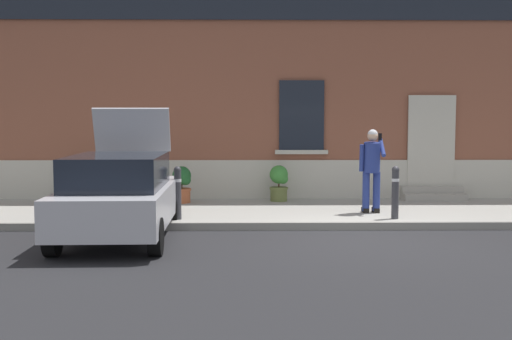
{
  "coord_description": "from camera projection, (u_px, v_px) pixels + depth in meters",
  "views": [
    {
      "loc": [
        -2.02,
        -11.15,
        2.15
      ],
      "look_at": [
        -1.83,
        1.6,
        1.1
      ],
      "focal_mm": 45.02,
      "sensor_mm": 36.0,
      "label": 1
    }
  ],
  "objects": [
    {
      "name": "planter_charcoal",
      "position": [
        86.0,
        183.0,
        15.18
      ],
      "size": [
        0.44,
        0.44,
        0.86
      ],
      "color": "#2D2D30",
      "rests_on": "sidewalk"
    },
    {
      "name": "sidewalk",
      "position": [
        338.0,
        212.0,
        14.11
      ],
      "size": [
        24.0,
        3.6,
        0.15
      ],
      "primitive_type": "cube",
      "color": "#99968E",
      "rests_on": "ground"
    },
    {
      "name": "curb_edge",
      "position": [
        352.0,
        226.0,
        12.25
      ],
      "size": [
        24.0,
        0.12,
        0.15
      ],
      "primitive_type": "cube",
      "color": "gray",
      "rests_on": "ground"
    },
    {
      "name": "planter_olive",
      "position": [
        279.0,
        182.0,
        15.29
      ],
      "size": [
        0.44,
        0.44,
        0.86
      ],
      "color": "#606B38",
      "rests_on": "sidewalk"
    },
    {
      "name": "building_facade",
      "position": [
        326.0,
        55.0,
        16.29
      ],
      "size": [
        24.0,
        1.52,
        7.5
      ],
      "color": "brown",
      "rests_on": "ground"
    },
    {
      "name": "person_on_phone",
      "position": [
        372.0,
        165.0,
        13.35
      ],
      "size": [
        0.51,
        0.47,
        1.75
      ],
      "rotation": [
        0.0,
        0.0,
        -0.08
      ],
      "color": "navy",
      "rests_on": "sidewalk"
    },
    {
      "name": "bollard_near_person",
      "position": [
        395.0,
        190.0,
        12.62
      ],
      "size": [
        0.15,
        0.15,
        1.04
      ],
      "color": "#333338",
      "rests_on": "sidewalk"
    },
    {
      "name": "hatchback_car_silver",
      "position": [
        119.0,
        194.0,
        11.25
      ],
      "size": [
        1.86,
        4.1,
        2.34
      ],
      "color": "#B7B7BF",
      "rests_on": "ground"
    },
    {
      "name": "bollard_far_left",
      "position": [
        178.0,
        191.0,
        12.56
      ],
      "size": [
        0.15,
        0.15,
        1.04
      ],
      "color": "#333338",
      "rests_on": "sidewalk"
    },
    {
      "name": "entrance_stoop",
      "position": [
        433.0,
        194.0,
        15.65
      ],
      "size": [
        1.51,
        0.64,
        0.32
      ],
      "color": "#9E998E",
      "rests_on": "sidewalk"
    },
    {
      "name": "planter_terracotta",
      "position": [
        182.0,
        183.0,
        15.0
      ],
      "size": [
        0.44,
        0.44,
        0.86
      ],
      "color": "#B25B38",
      "rests_on": "sidewalk"
    },
    {
      "name": "ground_plane",
      "position": [
        361.0,
        239.0,
        11.32
      ],
      "size": [
        80.0,
        80.0,
        0.0
      ],
      "primitive_type": "plane",
      "color": "#232326"
    }
  ]
}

